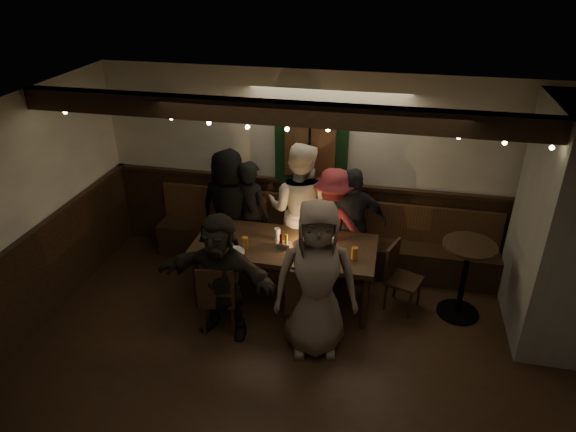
% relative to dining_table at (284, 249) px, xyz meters
% --- Properties ---
extents(room, '(6.02, 5.01, 2.62)m').
position_rel_dining_table_xyz_m(room, '(1.39, 0.02, 0.37)').
color(room, black).
rests_on(room, ground).
extents(dining_table, '(2.17, 0.93, 0.94)m').
position_rel_dining_table_xyz_m(dining_table, '(0.00, 0.00, 0.00)').
color(dining_table, black).
rests_on(dining_table, ground).
extents(chair_near_left, '(0.47, 0.47, 0.89)m').
position_rel_dining_table_xyz_m(chair_near_left, '(-0.58, -0.77, -0.20)').
color(chair_near_left, black).
rests_on(chair_near_left, ground).
extents(chair_near_right, '(0.47, 0.47, 1.00)m').
position_rel_dining_table_xyz_m(chair_near_right, '(0.42, -0.74, -0.15)').
color(chair_near_right, black).
rests_on(chair_near_right, ground).
extents(chair_end, '(0.49, 0.49, 0.84)m').
position_rel_dining_table_xyz_m(chair_end, '(1.36, 0.13, -0.23)').
color(chair_end, black).
rests_on(chair_end, ground).
extents(high_top, '(0.60, 0.60, 0.96)m').
position_rel_dining_table_xyz_m(high_top, '(2.10, 0.13, -0.10)').
color(high_top, black).
rests_on(high_top, ground).
extents(person_a, '(0.84, 0.59, 1.64)m').
position_rel_dining_table_xyz_m(person_a, '(-0.90, 0.67, 0.11)').
color(person_a, black).
rests_on(person_a, ground).
extents(person_b, '(0.63, 0.50, 1.51)m').
position_rel_dining_table_xyz_m(person_b, '(-0.62, 0.71, 0.05)').
color(person_b, black).
rests_on(person_b, ground).
extents(person_c, '(0.94, 0.77, 1.79)m').
position_rel_dining_table_xyz_m(person_c, '(0.04, 0.72, 0.19)').
color(person_c, beige).
rests_on(person_c, ground).
extents(person_d, '(1.08, 0.78, 1.51)m').
position_rel_dining_table_xyz_m(person_d, '(0.50, 0.67, 0.04)').
color(person_d, maroon).
rests_on(person_d, ground).
extents(person_e, '(0.97, 0.65, 1.53)m').
position_rel_dining_table_xyz_m(person_e, '(0.75, 0.68, 0.05)').
color(person_e, '#212229').
rests_on(person_e, ground).
extents(person_f, '(1.43, 0.62, 1.49)m').
position_rel_dining_table_xyz_m(person_f, '(-0.54, -0.75, 0.04)').
color(person_f, black).
rests_on(person_f, ground).
extents(person_g, '(0.97, 0.73, 1.78)m').
position_rel_dining_table_xyz_m(person_g, '(0.51, -0.81, 0.18)').
color(person_g, '#705D51').
rests_on(person_g, ground).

